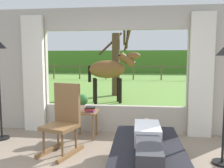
# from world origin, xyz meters

# --- Properties ---
(back_wall_with_window) EXTENTS (5.20, 0.12, 2.55)m
(back_wall_with_window) POSITION_xyz_m (0.00, 2.26, 1.25)
(back_wall_with_window) COLOR #ADA599
(back_wall_with_window) RESTS_ON ground_plane
(curtain_panel_left) EXTENTS (0.44, 0.10, 2.40)m
(curtain_panel_left) POSITION_xyz_m (-1.69, 2.12, 1.20)
(curtain_panel_left) COLOR silver
(curtain_panel_left) RESTS_ON ground_plane
(curtain_panel_right) EXTENTS (0.44, 0.10, 2.40)m
(curtain_panel_right) POSITION_xyz_m (1.69, 2.12, 1.20)
(curtain_panel_right) COLOR silver
(curtain_panel_right) RESTS_ON ground_plane
(outdoor_pasture_lawn) EXTENTS (36.00, 21.68, 0.02)m
(outdoor_pasture_lawn) POSITION_xyz_m (0.00, 13.16, 0.01)
(outdoor_pasture_lawn) COLOR olive
(outdoor_pasture_lawn) RESTS_ON ground_plane
(distant_hill_ridge) EXTENTS (36.00, 2.00, 2.40)m
(distant_hill_ridge) POSITION_xyz_m (0.00, 23.00, 1.20)
(distant_hill_ridge) COLOR #48792A
(distant_hill_ridge) RESTS_ON ground_plane
(recliner_sofa) EXTENTS (0.92, 1.71, 0.42)m
(recliner_sofa) POSITION_xyz_m (0.63, 0.39, 0.22)
(recliner_sofa) COLOR black
(recliner_sofa) RESTS_ON ground_plane
(reclining_person) EXTENTS (0.35, 1.43, 0.22)m
(reclining_person) POSITION_xyz_m (0.63, 0.34, 0.52)
(reclining_person) COLOR silver
(reclining_person) RESTS_ON recliner_sofa
(rocking_chair) EXTENTS (0.65, 0.79, 1.12)m
(rocking_chair) POSITION_xyz_m (-0.71, 1.06, 0.55)
(rocking_chair) COLOR brown
(rocking_chair) RESTS_ON ground_plane
(side_table) EXTENTS (0.44, 0.44, 0.52)m
(side_table) POSITION_xyz_m (-0.50, 1.79, 0.43)
(side_table) COLOR brown
(side_table) RESTS_ON ground_plane
(potted_plant) EXTENTS (0.22, 0.22, 0.32)m
(potted_plant) POSITION_xyz_m (-0.58, 1.85, 0.70)
(potted_plant) COLOR silver
(potted_plant) RESTS_ON side_table
(book_stack) EXTENTS (0.20, 0.15, 0.10)m
(book_stack) POSITION_xyz_m (-0.41, 1.72, 0.57)
(book_stack) COLOR #59336B
(book_stack) RESTS_ON side_table
(horse) EXTENTS (1.81, 0.90, 1.73)m
(horse) POSITION_xyz_m (-0.52, 5.37, 1.16)
(horse) COLOR brown
(horse) RESTS_ON outdoor_pasture_lawn
(pasture_tree) EXTENTS (1.42, 1.18, 3.07)m
(pasture_tree) POSITION_xyz_m (-0.45, 7.06, 1.43)
(pasture_tree) COLOR #4C3823
(pasture_tree) RESTS_ON outdoor_pasture_lawn
(pasture_fence_line) EXTENTS (16.10, 0.10, 1.10)m
(pasture_fence_line) POSITION_xyz_m (0.00, 14.57, 0.74)
(pasture_fence_line) COLOR brown
(pasture_fence_line) RESTS_ON outdoor_pasture_lawn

